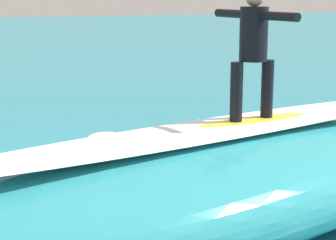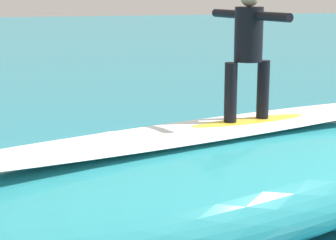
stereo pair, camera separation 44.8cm
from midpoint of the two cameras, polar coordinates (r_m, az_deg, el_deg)
ground_plane at (r=9.95m, az=-4.70°, el=-5.93°), size 120.00×120.00×0.00m
wave_crest at (r=7.57m, az=4.94°, el=-6.35°), size 9.68×5.37×1.38m
wave_foam_lip at (r=7.37m, az=5.05°, el=-0.97°), size 7.82×3.14×0.08m
surfboard_riding at (r=7.78m, az=8.98°, el=-0.31°), size 2.34×0.93×0.09m
surfer_riding at (r=7.63m, az=9.23°, el=7.02°), size 0.64×1.54×1.63m
surfboard_paddling at (r=10.77m, az=-4.09°, el=-4.29°), size 2.29×1.15×0.07m
surfer_paddling at (r=10.72m, az=-3.39°, el=-3.42°), size 1.74×0.72×0.32m
foam_patch_near at (r=8.58m, az=6.97°, el=-8.41°), size 0.85×0.87×0.17m
foam_patch_mid at (r=11.93m, az=6.63°, el=-2.64°), size 0.55×0.88×0.09m
foam_patch_far at (r=12.62m, az=-4.09°, el=-1.61°), size 0.96×1.04×0.16m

